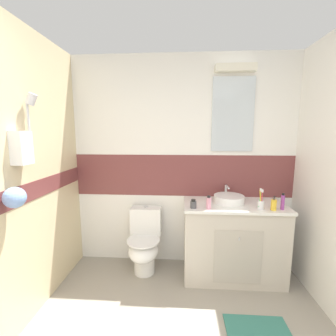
# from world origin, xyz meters

# --- Properties ---
(wall_back_tiled) EXTENTS (3.20, 0.20, 2.50)m
(wall_back_tiled) POSITION_xyz_m (0.01, 2.45, 1.26)
(wall_back_tiled) COLOR white
(wall_back_tiled) RESTS_ON ground_plane
(vanity_cabinet) EXTENTS (1.09, 0.56, 0.85)m
(vanity_cabinet) POSITION_xyz_m (0.56, 2.13, 0.43)
(vanity_cabinet) COLOR beige
(vanity_cabinet) RESTS_ON ground_plane
(sink_basin) EXTENTS (0.33, 0.37, 0.16)m
(sink_basin) POSITION_xyz_m (0.51, 2.16, 0.90)
(sink_basin) COLOR white
(sink_basin) RESTS_ON vanity_cabinet
(toilet) EXTENTS (0.37, 0.50, 0.74)m
(toilet) POSITION_xyz_m (-0.43, 2.15, 0.35)
(toilet) COLOR white
(toilet) RESTS_ON ground_plane
(toothbrush_cup) EXTENTS (0.06, 0.06, 0.22)m
(toothbrush_cup) POSITION_xyz_m (0.79, 1.95, 0.91)
(toothbrush_cup) COLOR white
(toothbrush_cup) RESTS_ON vanity_cabinet
(soap_dispenser) EXTENTS (0.05, 0.05, 0.15)m
(soap_dispenser) POSITION_xyz_m (0.91, 1.93, 0.91)
(soap_dispenser) COLOR yellow
(soap_dispenser) RESTS_ON vanity_cabinet
(lotion_bottle_short) EXTENTS (0.05, 0.05, 0.14)m
(lotion_bottle_short) POSITION_xyz_m (0.27, 1.94, 0.91)
(lotion_bottle_short) COLOR pink
(lotion_bottle_short) RESTS_ON vanity_cabinet
(hair_gel_jar) EXTENTS (0.06, 0.06, 0.09)m
(hair_gel_jar) POSITION_xyz_m (0.11, 1.95, 0.89)
(hair_gel_jar) COLOR #4C4C51
(hair_gel_jar) RESTS_ON vanity_cabinet
(toothpaste_tube_upright) EXTENTS (0.04, 0.04, 0.17)m
(toothpaste_tube_upright) POSITION_xyz_m (1.00, 1.96, 0.93)
(toothpaste_tube_upright) COLOR #993F99
(toothpaste_tube_upright) RESTS_ON vanity_cabinet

